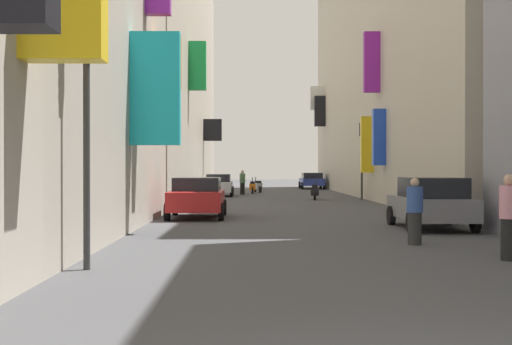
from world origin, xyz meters
TOP-DOWN VIEW (x-y plane):
  - ground_plane at (0.00, 30.00)m, footprint 140.00×140.00m
  - building_left_mid_c at (-8.00, 41.36)m, footprint 7.34×37.28m
  - building_right_mid_b at (8.00, 38.16)m, footprint 7.22×43.69m
  - parked_car_blue at (3.74, 53.00)m, footprint 2.01×4.21m
  - parked_car_grey at (3.69, 15.36)m, footprint 1.97×3.95m
  - parked_car_silver at (-3.59, 38.50)m, footprint 1.86×4.27m
  - parked_car_red at (-3.58, 19.82)m, footprint 2.03×3.91m
  - scooter_silver at (-1.02, 44.95)m, footprint 0.71×1.78m
  - scooter_orange at (-1.41, 42.77)m, footprint 0.44×1.93m
  - scooter_black at (2.06, 33.57)m, footprint 0.57×1.83m
  - pedestrian_crossing at (2.17, 11.21)m, footprint 0.54×0.54m
  - pedestrian_near_left at (3.34, 8.50)m, footprint 0.50×0.50m
  - pedestrian_near_right at (-2.10, 40.73)m, footprint 0.47×0.47m
  - traffic_light_near_corner at (4.63, 33.05)m, footprint 0.26×0.34m
  - traffic_light_far_corner at (-4.61, 7.41)m, footprint 0.26×0.34m

SIDE VIEW (x-z plane):
  - ground_plane at x=0.00m, z-range 0.00..0.00m
  - scooter_silver at x=-1.02m, z-range -0.10..1.03m
  - scooter_black at x=2.06m, z-range -0.10..1.03m
  - scooter_orange at x=-1.41m, z-range -0.10..1.03m
  - parked_car_blue at x=3.74m, z-range 0.05..1.42m
  - parked_car_silver at x=-3.59m, z-range 0.04..1.44m
  - parked_car_red at x=-3.58m, z-range 0.04..1.49m
  - pedestrian_crossing at x=2.17m, z-range -0.01..1.56m
  - parked_car_grey at x=3.69m, z-range 0.03..1.55m
  - pedestrian_near_right at x=-2.10m, z-range -0.01..1.64m
  - pedestrian_near_left at x=3.34m, z-range 0.00..1.68m
  - traffic_light_near_corner at x=4.63m, z-range 0.78..5.10m
  - traffic_light_far_corner at x=-4.61m, z-range 0.80..5.28m
  - building_left_mid_c at x=-8.00m, z-range 0.00..17.50m
  - building_right_mid_b at x=8.00m, z-range 0.00..18.31m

